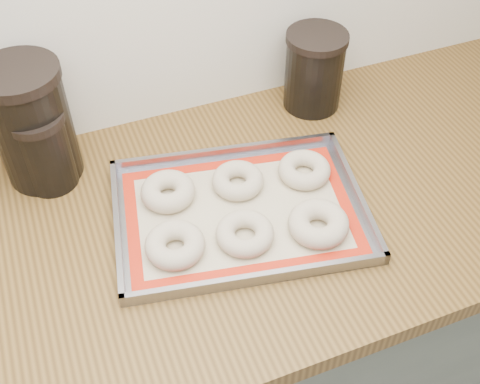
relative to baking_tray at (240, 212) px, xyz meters
name	(u,v)px	position (x,y,z in m)	size (l,w,h in m)	color
cabinet	(220,345)	(-0.05, 0.01, -0.48)	(3.00, 0.65, 0.86)	#5B6357
countertop	(214,223)	(-0.05, 0.01, -0.03)	(3.06, 0.68, 0.04)	brown
baking_tray	(240,212)	(0.00, 0.00, 0.00)	(0.51, 0.41, 0.03)	gray
baking_mat	(240,213)	(0.00, 0.00, 0.00)	(0.47, 0.36, 0.00)	#C6B793
bagel_front_left	(175,245)	(-0.14, -0.04, 0.02)	(0.11, 0.11, 0.04)	beige
bagel_front_mid	(245,233)	(-0.02, -0.06, 0.01)	(0.10, 0.10, 0.03)	beige
bagel_front_right	(318,224)	(0.11, -0.09, 0.02)	(0.11, 0.11, 0.04)	beige
bagel_back_left	(168,191)	(-0.11, 0.08, 0.02)	(0.10, 0.10, 0.04)	beige
bagel_back_mid	(238,180)	(0.02, 0.07, 0.01)	(0.10, 0.10, 0.03)	beige
bagel_back_right	(304,170)	(0.15, 0.04, 0.01)	(0.10, 0.10, 0.03)	beige
canister_left	(32,124)	(-0.32, 0.25, 0.12)	(0.15, 0.15, 0.24)	black
canister_mid	(44,149)	(-0.31, 0.22, 0.08)	(0.11, 0.11, 0.16)	black
canister_right	(314,70)	(0.27, 0.26, 0.08)	(0.13, 0.13, 0.18)	black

